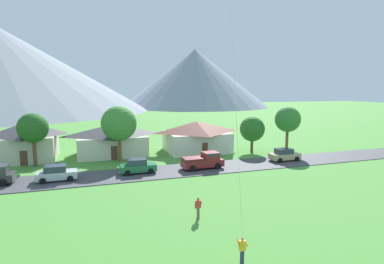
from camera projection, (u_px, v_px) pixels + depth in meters
road_strip at (154, 172)px, 36.77m from camera, size 160.00×6.08×0.08m
mountain_west_ridge at (195, 78)px, 173.55m from camera, size 82.64×82.64×32.22m
house_leftmost at (112, 139)px, 46.62m from camera, size 10.71×8.01×4.69m
house_left_center at (28, 140)px, 43.49m from camera, size 7.78×8.47×5.41m
house_right_center at (196, 136)px, 49.40m from camera, size 10.31×8.37×4.85m
tree_near_left at (288, 120)px, 47.44m from camera, size 3.93×3.93×7.29m
tree_left_of_center at (252, 129)px, 48.43m from camera, size 3.94×3.94×5.67m
tree_center at (119, 124)px, 42.11m from camera, size 4.86×4.86×7.70m
tree_right_of_center at (33, 128)px, 39.16m from camera, size 3.80×3.80×6.95m
parked_car_tan_west_end at (284, 155)px, 42.72m from camera, size 4.20×2.09×1.68m
parked_car_green_mid_west at (138, 166)px, 36.43m from camera, size 4.21×2.10×1.68m
parked_car_silver_mid_east at (57, 173)px, 33.38m from camera, size 4.22×2.12×1.68m
pickup_truck_maroon_west_side at (203, 161)px, 38.52m from camera, size 5.29×2.51×1.99m
watcher_person at (198, 208)px, 23.70m from camera, size 0.56×0.24×1.68m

